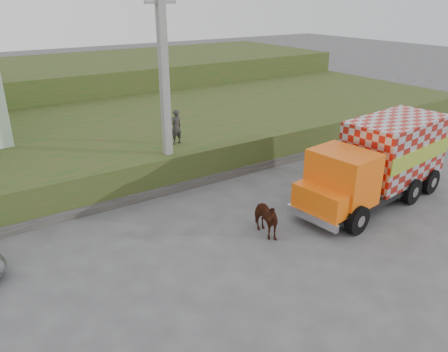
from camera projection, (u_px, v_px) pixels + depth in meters
ground at (256, 226)px, 15.19m from camera, size 120.00×120.00×0.00m
embankment at (139, 135)px, 22.59m from camera, size 40.00×12.00×1.50m
embankment_far at (71, 84)px, 31.52m from camera, size 40.00×12.00×3.00m
retaining_strip at (152, 192)px, 17.32m from camera, size 16.00×0.50×0.40m
utility_pole at (165, 90)px, 16.65m from camera, size 1.20×0.30×8.00m
cargo_truck at (380, 161)px, 16.54m from camera, size 7.19×3.09×3.11m
cow at (264, 218)px, 14.37m from camera, size 0.84×1.58×1.28m
pedestrian at (176, 127)px, 18.54m from camera, size 0.59×0.43×1.50m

